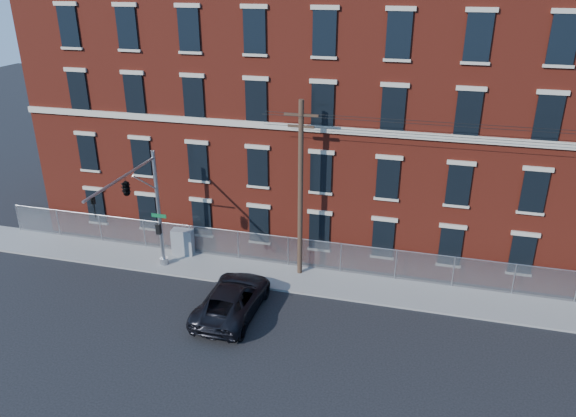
# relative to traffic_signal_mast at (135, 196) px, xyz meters

# --- Properties ---
(ground) EXTENTS (140.00, 140.00, 0.00)m
(ground) POSITION_rel_traffic_signal_mast_xyz_m (6.00, -2.18, -5.39)
(ground) COLOR black
(ground) RESTS_ON ground
(sidewalk) EXTENTS (65.00, 3.00, 0.12)m
(sidewalk) POSITION_rel_traffic_signal_mast_xyz_m (18.00, 2.82, -5.33)
(sidewalk) COLOR gray
(sidewalk) RESTS_ON ground
(mill_building) EXTENTS (55.30, 14.32, 16.30)m
(mill_building) POSITION_rel_traffic_signal_mast_xyz_m (18.00, 11.75, 2.76)
(mill_building) COLOR maroon
(mill_building) RESTS_ON ground
(chain_link_fence) EXTENTS (59.06, 0.06, 1.85)m
(chain_link_fence) POSITION_rel_traffic_signal_mast_xyz_m (18.00, 4.12, -4.33)
(chain_link_fence) COLOR #A5A8AD
(chain_link_fence) RESTS_ON ground
(traffic_signal_mast) EXTENTS (0.90, 6.75, 7.00)m
(traffic_signal_mast) POSITION_rel_traffic_signal_mast_xyz_m (0.00, 0.00, 0.00)
(traffic_signal_mast) COLOR #9EA0A5
(traffic_signal_mast) RESTS_ON ground
(utility_pole_near) EXTENTS (1.80, 0.28, 10.00)m
(utility_pole_near) POSITION_rel_traffic_signal_mast_xyz_m (8.00, 3.42, -0.05)
(utility_pole_near) COLOR #402C20
(utility_pole_near) RESTS_ON ground
(pickup_truck) EXTENTS (2.80, 5.86, 1.61)m
(pickup_truck) POSITION_rel_traffic_signal_mast_xyz_m (5.61, -1.20, -4.58)
(pickup_truck) COLOR black
(pickup_truck) RESTS_ON ground
(utility_cabinet) EXTENTS (1.34, 0.76, 1.61)m
(utility_cabinet) POSITION_rel_traffic_signal_mast_xyz_m (0.57, 3.82, -4.46)
(utility_cabinet) COLOR gray
(utility_cabinet) RESTS_ON sidewalk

